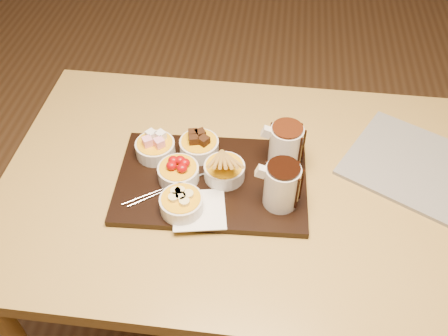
# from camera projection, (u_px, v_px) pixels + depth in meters

# --- Properties ---
(ground) EXTENTS (5.00, 5.00, 0.00)m
(ground) POSITION_uv_depth(u_px,v_px,m) (237.00, 322.00, 1.78)
(ground) COLOR brown
(ground) RESTS_ON ground
(dining_table) EXTENTS (1.20, 0.80, 0.75)m
(dining_table) POSITION_uv_depth(u_px,v_px,m) (242.00, 207.00, 1.31)
(dining_table) COLOR #AA893F
(dining_table) RESTS_ON ground
(serving_board) EXTENTS (0.47, 0.32, 0.02)m
(serving_board) POSITION_uv_depth(u_px,v_px,m) (212.00, 181.00, 1.22)
(serving_board) COLOR black
(serving_board) RESTS_ON dining_table
(napkin) EXTENTS (0.14, 0.14, 0.00)m
(napkin) POSITION_uv_depth(u_px,v_px,m) (199.00, 210.00, 1.15)
(napkin) COLOR white
(napkin) RESTS_ON serving_board
(bowl_marshmallows) EXTENTS (0.10, 0.10, 0.04)m
(bowl_marshmallows) POSITION_uv_depth(u_px,v_px,m) (155.00, 149.00, 1.26)
(bowl_marshmallows) COLOR silver
(bowl_marshmallows) RESTS_ON serving_board
(bowl_cake) EXTENTS (0.10, 0.10, 0.04)m
(bowl_cake) POSITION_uv_depth(u_px,v_px,m) (199.00, 147.00, 1.27)
(bowl_cake) COLOR silver
(bowl_cake) RESTS_ON serving_board
(bowl_strawberries) EXTENTS (0.10, 0.10, 0.04)m
(bowl_strawberries) POSITION_uv_depth(u_px,v_px,m) (179.00, 173.00, 1.20)
(bowl_strawberries) COLOR silver
(bowl_strawberries) RESTS_ON serving_board
(bowl_biscotti) EXTENTS (0.10, 0.10, 0.04)m
(bowl_biscotti) POSITION_uv_depth(u_px,v_px,m) (224.00, 171.00, 1.21)
(bowl_biscotti) COLOR silver
(bowl_biscotti) RESTS_ON serving_board
(bowl_bananas) EXTENTS (0.10, 0.10, 0.04)m
(bowl_bananas) POSITION_uv_depth(u_px,v_px,m) (181.00, 204.00, 1.14)
(bowl_bananas) COLOR silver
(bowl_bananas) RESTS_ON serving_board
(pitcher_dark_chocolate) EXTENTS (0.08, 0.08, 0.11)m
(pitcher_dark_chocolate) POSITION_uv_depth(u_px,v_px,m) (282.00, 186.00, 1.13)
(pitcher_dark_chocolate) COLOR silver
(pitcher_dark_chocolate) RESTS_ON serving_board
(pitcher_milk_chocolate) EXTENTS (0.08, 0.08, 0.11)m
(pitcher_milk_chocolate) POSITION_uv_depth(u_px,v_px,m) (285.00, 146.00, 1.21)
(pitcher_milk_chocolate) COLOR silver
(pitcher_milk_chocolate) RESTS_ON serving_board
(fondue_skewers) EXTENTS (0.17, 0.23, 0.01)m
(fondue_skewers) POSITION_uv_depth(u_px,v_px,m) (173.00, 185.00, 1.20)
(fondue_skewers) COLOR silver
(fondue_skewers) RESTS_ON serving_board
(newspaper) EXTENTS (0.45, 0.42, 0.01)m
(newspaper) POSITION_uv_depth(u_px,v_px,m) (421.00, 168.00, 1.26)
(newspaper) COLOR beige
(newspaper) RESTS_ON dining_table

